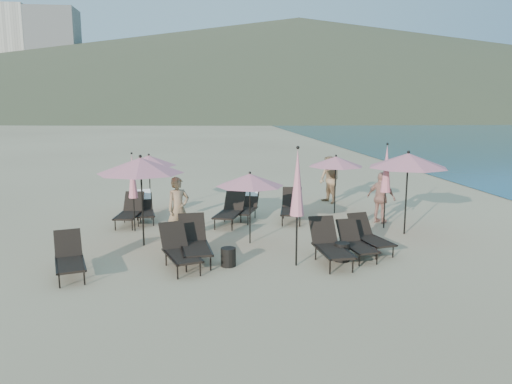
{
  "coord_description": "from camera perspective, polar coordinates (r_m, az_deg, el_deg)",
  "views": [
    {
      "loc": [
        -2.32,
        -11.68,
        3.84
      ],
      "look_at": [
        -0.57,
        3.5,
        1.1
      ],
      "focal_mm": 35.0,
      "sensor_mm": 36.0,
      "label": 1
    }
  ],
  "objects": [
    {
      "name": "ground",
      "position": [
        12.51,
        4.47,
        -7.74
      ],
      "size": [
        800.0,
        800.0,
        0.0
      ],
      "primitive_type": "plane",
      "color": "#D6BA8C",
      "rests_on": "ground"
    },
    {
      "name": "lounger_1",
      "position": [
        12.4,
        -7.05,
        -5.62
      ],
      "size": [
        0.87,
        1.86,
        1.03
      ],
      "rotation": [
        0.0,
        0.0,
        0.11
      ],
      "color": "black",
      "rests_on": "ground"
    },
    {
      "name": "side_table_0",
      "position": [
        11.97,
        -3.18,
        -7.43
      ],
      "size": [
        0.36,
        0.36,
        0.45
      ],
      "primitive_type": "cylinder",
      "color": "black",
      "rests_on": "ground"
    },
    {
      "name": "lounger_5",
      "position": [
        13.44,
        12.83,
        -4.85
      ],
      "size": [
        0.91,
        1.64,
        0.89
      ],
      "rotation": [
        0.0,
        0.0,
        0.22
      ],
      "color": "black",
      "rests_on": "ground"
    },
    {
      "name": "lounger_0",
      "position": [
        12.01,
        -20.55,
        -7.0
      ],
      "size": [
        1.02,
        1.69,
        0.91
      ],
      "rotation": [
        0.0,
        0.0,
        0.28
      ],
      "color": "black",
      "rests_on": "ground"
    },
    {
      "name": "umbrella_open_1",
      "position": [
        13.53,
        -0.7,
        1.39
      ],
      "size": [
        1.87,
        1.87,
        2.01
      ],
      "color": "black",
      "rests_on": "ground"
    },
    {
      "name": "side_table_1",
      "position": [
        12.5,
        9.79,
        -6.76
      ],
      "size": [
        0.37,
        0.37,
        0.46
      ],
      "primitive_type": "cylinder",
      "color": "black",
      "rests_on": "ground"
    },
    {
      "name": "umbrella_open_0",
      "position": [
        13.6,
        -13.04,
        2.98
      ],
      "size": [
        2.31,
        2.31,
        2.49
      ],
      "color": "black",
      "rests_on": "ground"
    },
    {
      "name": "beachgoer_c",
      "position": [
        16.54,
        14.11,
        -0.64
      ],
      "size": [
        0.95,
        0.99,
        1.65
      ],
      "primitive_type": "imported",
      "rotation": [
        0.0,
        0.0,
        2.31
      ],
      "color": "tan",
      "rests_on": "ground"
    },
    {
      "name": "volcanic_headland",
      "position": [
        323.62,
        6.82,
        14.1
      ],
      "size": [
        690.0,
        690.0,
        55.0
      ],
      "color": "brown",
      "rests_on": "ground"
    },
    {
      "name": "umbrella_closed_1",
      "position": [
        15.71,
        14.67,
        2.53
      ],
      "size": [
        0.31,
        0.31,
        2.65
      ],
      "color": "black",
      "rests_on": "ground"
    },
    {
      "name": "lounger_6",
      "position": [
        16.41,
        -14.21,
        -2.09
      ],
      "size": [
        0.83,
        1.72,
        0.95
      ],
      "rotation": [
        0.0,
        0.0,
        -0.13
      ],
      "color": "black",
      "rests_on": "ground"
    },
    {
      "name": "beachgoer_b",
      "position": [
        19.47,
        8.37,
        1.4
      ],
      "size": [
        0.97,
        1.08,
        1.82
      ],
      "primitive_type": "imported",
      "rotation": [
        0.0,
        0.0,
        -1.19
      ],
      "color": "#A77E56",
      "rests_on": "ground"
    },
    {
      "name": "umbrella_open_4",
      "position": [
        17.56,
        9.11,
        3.46
      ],
      "size": [
        1.92,
        1.92,
        2.07
      ],
      "color": "black",
      "rests_on": "ground"
    },
    {
      "name": "lounger_3",
      "position": [
        12.27,
        8.46,
        -5.89
      ],
      "size": [
        0.78,
        1.78,
        1.0
      ],
      "rotation": [
        0.0,
        0.0,
        0.07
      ],
      "color": "black",
      "rests_on": "ground"
    },
    {
      "name": "umbrella_closed_0",
      "position": [
        11.62,
        4.75,
        1.0
      ],
      "size": [
        0.34,
        0.34,
        2.87
      ],
      "color": "black",
      "rests_on": "ground"
    },
    {
      "name": "umbrella_open_3",
      "position": [
        17.89,
        -12.14,
        3.54
      ],
      "size": [
        1.94,
        1.94,
        2.09
      ],
      "color": "black",
      "rests_on": "ground"
    },
    {
      "name": "lounger_9",
      "position": [
        16.67,
        -1.07,
        -1.41
      ],
      "size": [
        1.13,
        1.77,
        1.04
      ],
      "rotation": [
        0.0,
        0.0,
        -0.35
      ],
      "color": "black",
      "rests_on": "ground"
    },
    {
      "name": "hotel_skyline",
      "position": [
        297.96,
        -25.09,
        13.14
      ],
      "size": [
        109.0,
        82.0,
        55.0
      ],
      "color": "beige",
      "rests_on": "ground"
    },
    {
      "name": "lounger_4",
      "position": [
        12.84,
        11.33,
        -5.59
      ],
      "size": [
        0.76,
        1.54,
        0.85
      ],
      "rotation": [
        0.0,
        0.0,
        0.14
      ],
      "color": "black",
      "rests_on": "ground"
    },
    {
      "name": "lounger_8",
      "position": [
        15.96,
        -2.95,
        -2.03
      ],
      "size": [
        1.21,
        1.88,
        1.01
      ],
      "rotation": [
        0.0,
        0.0,
        -0.33
      ],
      "color": "black",
      "rests_on": "ground"
    },
    {
      "name": "umbrella_open_2",
      "position": [
        15.1,
        16.99,
        3.47
      ],
      "size": [
        2.31,
        2.31,
        2.48
      ],
      "color": "black",
      "rests_on": "ground"
    },
    {
      "name": "lounger_7",
      "position": [
        16.78,
        -12.64,
        -1.7
      ],
      "size": [
        0.78,
        1.61,
        0.96
      ],
      "rotation": [
        0.0,
        0.0,
        0.15
      ],
      "color": "black",
      "rests_on": "ground"
    },
    {
      "name": "beachgoer_a",
      "position": [
        14.21,
        -8.86,
        -1.9
      ],
      "size": [
        0.78,
        0.69,
        1.8
      ],
      "primitive_type": "imported",
      "rotation": [
        0.0,
        0.0,
        0.49
      ],
      "color": "#A27D58",
      "rests_on": "ground"
    },
    {
      "name": "lounger_10",
      "position": [
        16.45,
        4.09,
        -1.68
      ],
      "size": [
        1.01,
        1.85,
        1.01
      ],
      "rotation": [
        0.0,
        0.0,
        -0.21
      ],
      "color": "black",
      "rests_on": "ground"
    },
    {
      "name": "umbrella_closed_2",
      "position": [
        15.3,
        -13.92,
        1.71
      ],
      "size": [
        0.28,
        0.28,
        2.4
      ],
      "color": "black",
      "rests_on": "ground"
    },
    {
      "name": "lounger_2",
      "position": [
        11.93,
        -8.77,
        -6.47
      ],
      "size": [
        1.1,
        1.78,
        0.96
      ],
      "rotation": [
        0.0,
        0.0,
        0.31
      ],
      "color": "black",
      "rests_on": "ground"
    }
  ]
}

